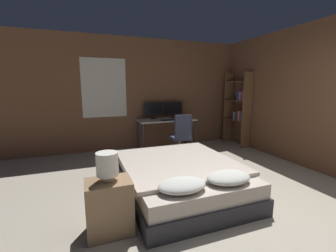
{
  "coord_description": "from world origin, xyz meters",
  "views": [
    {
      "loc": [
        -1.83,
        -1.64,
        1.54
      ],
      "look_at": [
        -0.26,
        2.55,
        0.75
      ],
      "focal_mm": 24.0,
      "sensor_mm": 36.0,
      "label": 1
    }
  ],
  "objects": [
    {
      "name": "computer_mouse",
      "position": [
        0.34,
        3.29,
        0.76
      ],
      "size": [
        0.07,
        0.05,
        0.04
      ],
      "color": "black",
      "rests_on": "desk"
    },
    {
      "name": "monitor_right",
      "position": [
        0.33,
        3.7,
        0.97
      ],
      "size": [
        0.49,
        0.16,
        0.4
      ],
      "color": "black",
      "rests_on": "desk"
    },
    {
      "name": "keyboard",
      "position": [
        0.06,
        3.29,
        0.75
      ],
      "size": [
        0.38,
        0.13,
        0.02
      ],
      "color": "black",
      "rests_on": "desk"
    },
    {
      "name": "desk",
      "position": [
        0.06,
        3.5,
        0.65
      ],
      "size": [
        1.41,
        0.62,
        0.74
      ],
      "color": "beige",
      "rests_on": "ground_plane"
    },
    {
      "name": "ground_plane",
      "position": [
        0.0,
        0.0,
        0.0
      ],
      "size": [
        20.0,
        20.0,
        0.0
      ],
      "primitive_type": "plane",
      "color": "#B2A893"
    },
    {
      "name": "bookshelf",
      "position": [
        1.94,
        3.14,
        1.02
      ],
      "size": [
        0.28,
        0.79,
        1.89
      ],
      "color": "brown",
      "rests_on": "ground_plane"
    },
    {
      "name": "nightstand",
      "position": [
        -1.64,
        0.61,
        0.29
      ],
      "size": [
        0.47,
        0.35,
        0.58
      ],
      "color": "#997551",
      "rests_on": "ground_plane"
    },
    {
      "name": "bed",
      "position": [
        -0.57,
        1.18,
        0.23
      ],
      "size": [
        1.6,
        1.97,
        0.54
      ],
      "color": "#2D2D33",
      "rests_on": "ground_plane"
    },
    {
      "name": "monitor_left",
      "position": [
        -0.21,
        3.7,
        0.97
      ],
      "size": [
        0.49,
        0.16,
        0.4
      ],
      "color": "black",
      "rests_on": "desk"
    },
    {
      "name": "office_chair",
      "position": [
        0.14,
        2.8,
        0.36
      ],
      "size": [
        0.52,
        0.52,
        0.94
      ],
      "color": "black",
      "rests_on": "ground_plane"
    },
    {
      "name": "wall_side_right",
      "position": [
        2.13,
        1.5,
        1.35
      ],
      "size": [
        0.06,
        12.0,
        2.7
      ],
      "color": "brown",
      "rests_on": "ground_plane"
    },
    {
      "name": "wall_back",
      "position": [
        -0.02,
        3.88,
        1.35
      ],
      "size": [
        12.0,
        0.08,
        2.7
      ],
      "color": "brown",
      "rests_on": "ground_plane"
    },
    {
      "name": "bedside_lamp",
      "position": [
        -1.64,
        0.61,
        0.76
      ],
      "size": [
        0.22,
        0.22,
        0.3
      ],
      "color": "gray",
      "rests_on": "nightstand"
    }
  ]
}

